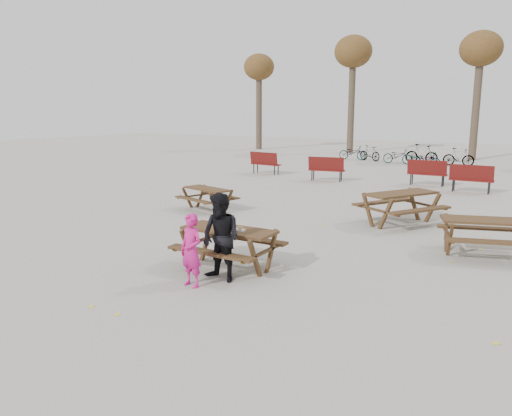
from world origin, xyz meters
The scene contains 14 objects.
ground centered at (0.00, 0.00, 0.00)m, with size 80.00×80.00×0.00m, color gray.
main_picnic_table centered at (0.00, 0.00, 0.59)m, with size 1.80×1.45×0.78m.
food_tray centered at (0.27, -0.04, 0.79)m, with size 0.18×0.11×0.04m, color white.
bread_roll centered at (0.27, -0.04, 0.83)m, with size 0.14×0.06×0.05m, color tan.
soda_bottle centered at (0.03, -0.23, 0.85)m, with size 0.07×0.07×0.17m.
child centered at (0.00, -1.15, 0.63)m, with size 0.46×0.30×1.27m, color #CB197A.
adult centered at (0.27, -0.65, 0.78)m, with size 0.76×0.59×1.57m, color black.
picnic_table_east centered at (4.11, 3.39, 0.39)m, with size 1.80×1.45×0.77m, color #392615, non-canonical shape.
picnic_table_north centered at (-3.64, 4.27, 0.34)m, with size 1.56×1.26×0.67m, color #392615, non-canonical shape.
picnic_table_far centered at (1.82, 5.37, 0.43)m, with size 1.98×1.59×0.85m, color #392615, non-canonical shape.
park_bench_row centered at (-1.44, 12.26, 0.52)m, with size 10.63×1.45×1.03m.
bicycle_row centered at (-1.98, 20.42, 0.46)m, with size 7.61×2.73×1.08m.
tree_row centered at (0.90, 25.15, 6.19)m, with size 32.17×3.52×8.26m.
fallen_leaves centered at (0.50, 2.50, 0.00)m, with size 11.00×11.00×0.01m, color gold, non-canonical shape.
Camera 1 is at (5.11, -7.60, 2.99)m, focal length 35.00 mm.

